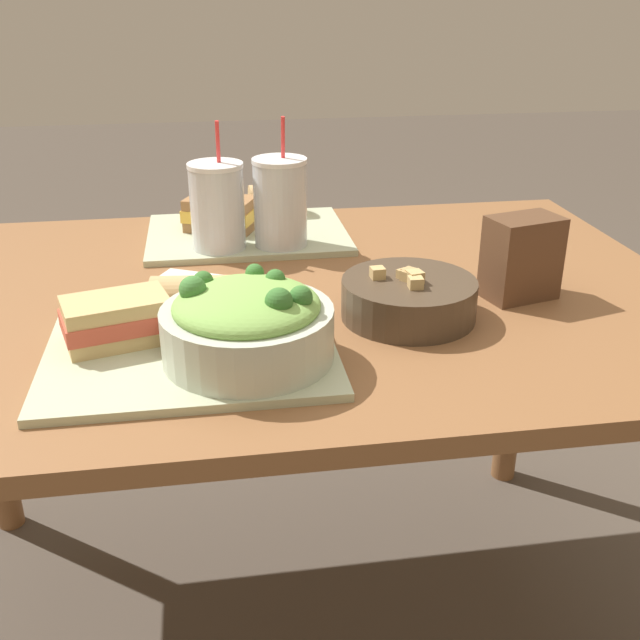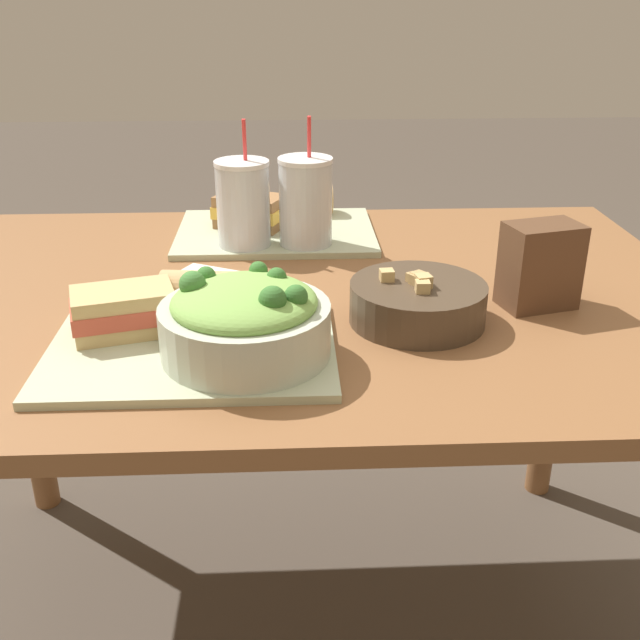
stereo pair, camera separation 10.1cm
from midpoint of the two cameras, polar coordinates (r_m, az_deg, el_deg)
ground_plane at (r=1.65m, az=0.27°, el=-21.76°), size 12.00×12.00×0.00m
dining_table at (r=1.27m, az=0.32°, el=-1.50°), size 1.36×0.92×0.73m
tray_near at (r=1.03m, az=-6.96°, el=-2.25°), size 0.39×0.29×0.01m
tray_far at (r=1.50m, az=-1.45°, el=6.66°), size 0.39×0.29×0.01m
salad_bowl at (r=0.97m, az=-2.78°, el=-0.03°), size 0.23×0.23×0.11m
soup_bowl at (r=1.12m, az=10.02°, el=1.36°), size 0.20×0.20×0.08m
sandwich_near at (r=1.07m, az=-12.13°, el=0.63°), size 0.16×0.12×0.06m
baguette_near at (r=1.11m, az=-6.26°, el=2.04°), size 0.13×0.08×0.06m
sandwich_far at (r=1.51m, az=-3.41°, el=8.24°), size 0.16×0.13×0.06m
baguette_far at (r=1.60m, az=0.92°, el=9.20°), size 0.11×0.07×0.06m
drink_cup_dark at (r=1.39m, az=-3.79°, el=8.62°), size 0.10×0.10×0.23m
drink_cup_red at (r=1.39m, az=0.99°, el=8.78°), size 0.10×0.10×0.24m
chip_bag at (r=1.21m, az=18.75°, el=3.89°), size 0.13×0.10×0.13m
napkin_folded at (r=1.26m, az=-5.61°, el=2.81°), size 0.21×0.19×0.00m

